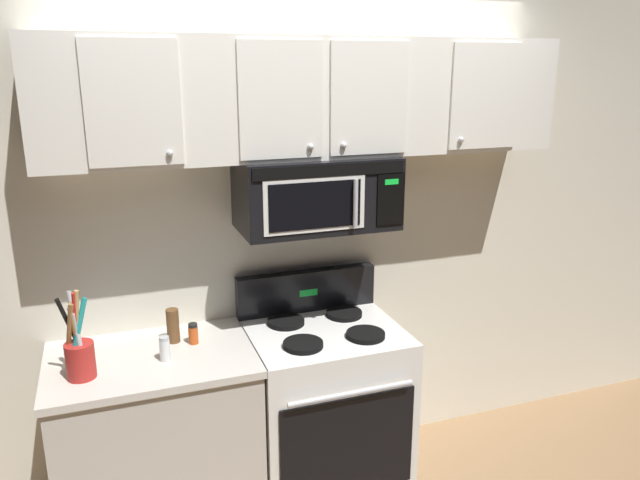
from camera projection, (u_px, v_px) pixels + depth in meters
back_wall at (301, 225)px, 3.27m from camera, size 5.20×0.10×2.70m
stove_range at (324, 407)px, 3.18m from camera, size 0.76×0.69×1.12m
over_range_microwave at (316, 193)px, 2.98m from camera, size 0.76×0.43×0.35m
upper_cabinets at (314, 98)px, 2.88m from camera, size 2.50×0.36×0.55m
counter_segment at (158, 441)px, 2.92m from camera, size 0.93×0.65×0.90m
utensil_crock_red at (79, 352)px, 2.57m from camera, size 0.13×0.12×0.40m
salt_shaker at (165, 349)px, 2.73m from camera, size 0.05×0.05×0.11m
pepper_mill at (173, 326)px, 2.91m from camera, size 0.06×0.06×0.17m
spice_jar at (193, 334)px, 2.90m from camera, size 0.05×0.05×0.10m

